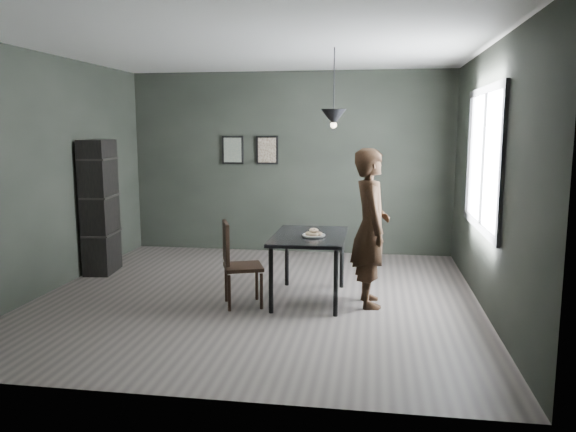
# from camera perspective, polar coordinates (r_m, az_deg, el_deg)

# --- Properties ---
(ground) EXTENTS (5.00, 5.00, 0.00)m
(ground) POSITION_cam_1_polar(r_m,az_deg,el_deg) (6.58, -3.11, -8.19)
(ground) COLOR #393431
(ground) RESTS_ON ground
(back_wall) EXTENTS (5.00, 0.10, 2.80)m
(back_wall) POSITION_cam_1_polar(r_m,az_deg,el_deg) (8.77, 0.18, 5.40)
(back_wall) COLOR black
(back_wall) RESTS_ON ground
(ceiling) EXTENTS (5.00, 5.00, 0.02)m
(ceiling) POSITION_cam_1_polar(r_m,az_deg,el_deg) (6.35, -3.33, 16.73)
(ceiling) COLOR silver
(ceiling) RESTS_ON ground
(window_assembly) EXTENTS (0.04, 1.96, 1.56)m
(window_assembly) POSITION_cam_1_polar(r_m,az_deg,el_deg) (6.47, 19.22, 5.46)
(window_assembly) COLOR white
(window_assembly) RESTS_ON ground
(cafe_table) EXTENTS (0.80, 1.20, 0.75)m
(cafe_table) POSITION_cam_1_polar(r_m,az_deg,el_deg) (6.32, 2.17, -2.62)
(cafe_table) COLOR black
(cafe_table) RESTS_ON ground
(white_plate) EXTENTS (0.23, 0.23, 0.01)m
(white_plate) POSITION_cam_1_polar(r_m,az_deg,el_deg) (6.21, 2.63, -2.03)
(white_plate) COLOR white
(white_plate) RESTS_ON cafe_table
(donut_pile) EXTENTS (0.19, 0.19, 0.08)m
(donut_pile) POSITION_cam_1_polar(r_m,az_deg,el_deg) (6.20, 2.64, -1.74)
(donut_pile) COLOR beige
(donut_pile) RESTS_ON white_plate
(woman) EXTENTS (0.51, 0.69, 1.73)m
(woman) POSITION_cam_1_polar(r_m,az_deg,el_deg) (6.17, 8.39, -1.19)
(woman) COLOR black
(woman) RESTS_ON ground
(wood_chair) EXTENTS (0.52, 0.52, 0.93)m
(wood_chair) POSITION_cam_1_polar(r_m,az_deg,el_deg) (6.15, -5.36, -4.32)
(wood_chair) COLOR black
(wood_chair) RESTS_ON ground
(shelf_unit) EXTENTS (0.41, 0.63, 1.79)m
(shelf_unit) POSITION_cam_1_polar(r_m,az_deg,el_deg) (7.92, -18.57, 0.88)
(shelf_unit) COLOR black
(shelf_unit) RESTS_ON ground
(pendant_lamp) EXTENTS (0.28, 0.28, 0.86)m
(pendant_lamp) POSITION_cam_1_polar(r_m,az_deg,el_deg) (6.27, 4.66, 9.95)
(pendant_lamp) COLOR black
(pendant_lamp) RESTS_ON ground
(framed_print_left) EXTENTS (0.34, 0.04, 0.44)m
(framed_print_left) POSITION_cam_1_polar(r_m,az_deg,el_deg) (8.91, -5.63, 6.70)
(framed_print_left) COLOR black
(framed_print_left) RESTS_ON ground
(framed_print_right) EXTENTS (0.34, 0.04, 0.44)m
(framed_print_right) POSITION_cam_1_polar(r_m,az_deg,el_deg) (8.79, -2.13, 6.70)
(framed_print_right) COLOR black
(framed_print_right) RESTS_ON ground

